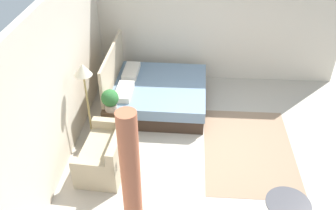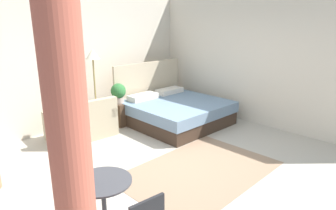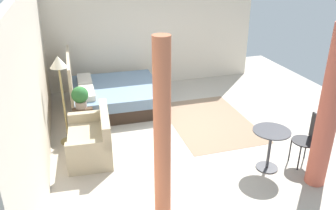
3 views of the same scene
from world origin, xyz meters
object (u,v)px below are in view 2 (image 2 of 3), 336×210
(bed, at_px, (174,110))
(couch, at_px, (82,124))
(balcony_table, at_px, (104,199))
(potted_plant, at_px, (118,92))
(nightstand, at_px, (123,113))
(floor_lamp, at_px, (93,63))

(bed, bearing_deg, couch, 161.08)
(bed, distance_m, balcony_table, 3.91)
(bed, xyz_separation_m, balcony_table, (-3.28, -2.12, 0.20))
(potted_plant, bearing_deg, nightstand, -7.66)
(potted_plant, height_order, balcony_table, potted_plant)
(nightstand, bearing_deg, potted_plant, 172.34)
(potted_plant, relative_size, balcony_table, 0.61)
(potted_plant, distance_m, floor_lamp, 0.82)
(balcony_table, bearing_deg, potted_plant, 51.45)
(nightstand, distance_m, floor_lamp, 1.29)
(floor_lamp, bearing_deg, bed, -38.36)
(nightstand, xyz_separation_m, floor_lamp, (-0.48, 0.33, 1.15))
(couch, relative_size, balcony_table, 1.84)
(potted_plant, distance_m, balcony_table, 3.70)
(potted_plant, relative_size, floor_lamp, 0.26)
(potted_plant, bearing_deg, couch, -174.55)
(bed, xyz_separation_m, floor_lamp, (-1.37, 1.08, 1.11))
(floor_lamp, xyz_separation_m, balcony_table, (-1.91, -3.20, -0.90))
(bed, distance_m, couch, 2.08)
(floor_lamp, relative_size, balcony_table, 2.36)
(couch, bearing_deg, potted_plant, 5.45)
(nightstand, distance_m, balcony_table, 3.75)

